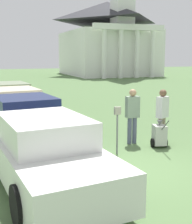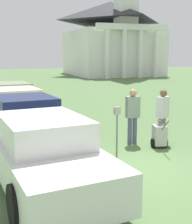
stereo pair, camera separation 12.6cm
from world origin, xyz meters
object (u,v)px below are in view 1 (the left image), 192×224
Objects in this scene: parked_car_navy at (25,123)px; parked_car_cream at (15,107)px; person_worker at (132,113)px; parked_car_white at (43,152)px; parked_car_sage at (9,98)px; parking_meter at (117,121)px; person_supervisor at (162,113)px; church at (108,35)px; equipment_cart at (159,135)px.

parked_car_navy is 0.96× the size of parked_car_cream.
parked_car_navy is 2.78× the size of person_worker.
parked_car_white is at bearing -96.52° from parked_car_navy.
parking_meter is (2.36, -7.85, 0.25)m from parked_car_sage.
parked_car_cream is 3.69× the size of parking_meter.
person_worker reaches higher than person_supervisor.
parked_car_cream is at bearing -74.85° from person_supervisor.
parked_car_sage is at bearing 83.47° from parked_car_navy.
parked_car_white is 3.06× the size of person_worker.
parked_car_sage is at bearing -121.09° from church.
parked_car_navy is 0.91× the size of parked_car_sage.
person_worker is at bearing 43.09° from parking_meter.
equipment_cart is (0.60, -0.65, -0.61)m from person_worker.
parking_meter is 1.21m from person_worker.
parked_car_white is at bearing 35.78° from person_worker.
parked_car_navy reaches higher than parked_car_white.
parking_meter is 1.86m from person_supervisor.
equipment_cart is (-0.30, -0.35, -0.61)m from person_supervisor.
parked_car_white is 1.06× the size of parked_car_cream.
parked_car_sage is at bearing 106.69° from parking_meter.
person_worker reaches higher than parked_car_white.
parked_car_cream is (-0.00, 6.33, -0.01)m from parked_car_white.
church reaches higher than parked_car_sage.
person_worker is (3.24, -4.16, 0.30)m from parked_car_cream.
church reaches higher than parked_car_white.
parked_car_white is 3.19m from parked_car_navy.
parked_car_cream is 0.94× the size of parked_car_sage.
parking_meter is 1.36× the size of equipment_cart.
parked_car_navy is 2.80× the size of person_supervisor.
parking_meter is at bearing 44.99° from person_worker.
person_supervisor is 0.07× the size of church.
parked_car_navy is 4.35m from person_supervisor.
parked_car_sage is 0.22× the size of church.
parked_car_cream reaches higher than equipment_cart.
parked_car_white reaches higher than parked_car_cream.
parked_car_sage is 31.30m from church.
parked_car_sage is 8.60m from equipment_cart.
parked_car_cream reaches higher than parking_meter.
parked_car_white is 3.92× the size of parking_meter.
parked_car_navy is at bearing -116.17° from church.
church is at bearing -136.98° from person_supervisor.
church reaches higher than parked_car_navy.
equipment_cart is at bearing 22.43° from person_supervisor.
church is at bearing 68.38° from parking_meter.
person_supervisor is at bearing -109.28° from church.
parked_car_white is 3.91m from person_worker.
parked_car_navy is at bearing -96.52° from parked_car_cream.
parked_car_sage is 3.08× the size of person_supervisor.
person_supervisor is at bearing 17.83° from parked_car_white.
person_supervisor reaches higher than parked_car_cream.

